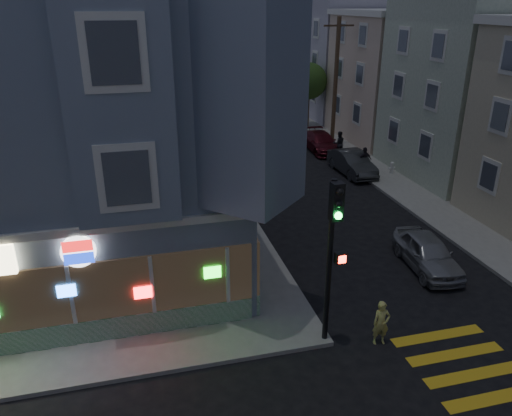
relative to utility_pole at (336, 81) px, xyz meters
name	(u,v)px	position (x,y,z in m)	size (l,w,h in m)	color
ground	(258,410)	(-12.00, -24.00, -4.80)	(120.00, 120.00, 0.00)	black
sidewalk_ne	(467,139)	(11.00, -1.00, -4.72)	(24.00, 42.00, 0.15)	gray
corner_building	(40,120)	(-18.00, -13.02, 1.02)	(14.60, 14.60, 11.40)	slate
row_house_b	(504,86)	(7.50, -8.00, 0.60)	(12.00, 8.60, 10.50)	#A1B29B
row_house_c	(421,78)	(7.50, 1.00, -0.15)	(12.00, 8.60, 9.00)	beige
row_house_d	(369,56)	(7.50, 10.00, 0.60)	(12.00, 8.60, 10.50)	#ABA5B6
utility_pole	(336,81)	(0.00, 0.00, 0.00)	(2.20, 0.30, 9.00)	#4C3826
street_tree_near	(309,81)	(0.20, 6.00, -0.86)	(3.00, 3.00, 5.30)	#4C3826
street_tree_far	(281,69)	(0.20, 14.00, -0.86)	(3.00, 3.00, 5.30)	#4C3826
running_child	(381,323)	(-7.52, -22.20, -4.04)	(0.55, 0.36, 1.51)	#C7C866
pedestrian_a	(339,144)	(-0.70, -2.86, -3.79)	(0.83, 0.65, 1.70)	black
pedestrian_b	(365,160)	(-0.70, -6.85, -3.82)	(0.97, 0.41, 1.66)	#28242C
parked_car_a	(427,253)	(-3.40, -18.24, -4.11)	(1.63, 4.05, 1.38)	#9D9FA4
parked_car_b	(352,163)	(-1.30, -6.39, -4.07)	(1.54, 4.42, 1.46)	#35373A
parked_car_c	(321,142)	(-1.30, -1.08, -4.12)	(1.89, 4.64, 1.35)	#55131E
parked_car_d	(273,127)	(-3.40, 4.12, -4.10)	(2.31, 5.01, 1.39)	#A8ADB3
traffic_signal	(333,237)	(-9.18, -21.84, -1.01)	(0.63, 0.60, 5.38)	black
fire_hydrant	(392,167)	(1.00, -7.26, -4.26)	(0.42, 0.24, 0.73)	silver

